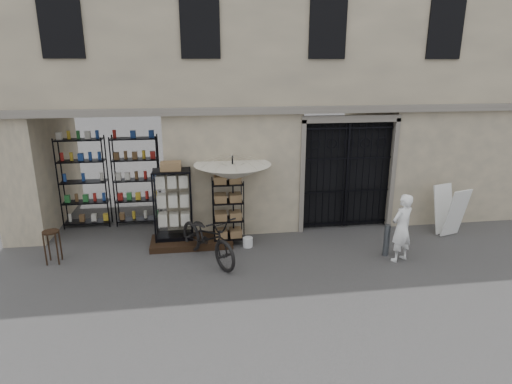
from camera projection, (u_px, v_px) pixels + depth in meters
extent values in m
plane|color=black|center=(300.00, 266.00, 9.56)|extent=(80.00, 80.00, 0.00)
cube|color=tan|center=(271.00, 58.00, 12.05)|extent=(14.00, 4.00, 9.00)
cube|color=black|center=(108.00, 177.00, 11.16)|extent=(3.00, 1.70, 3.00)
cube|color=black|center=(111.00, 181.00, 11.70)|extent=(2.70, 0.50, 2.50)
cube|color=black|center=(345.00, 173.00, 11.53)|extent=(2.50, 0.06, 3.00)
cube|color=black|center=(347.00, 177.00, 11.39)|extent=(0.05, 0.05, 2.80)
cube|color=black|center=(192.00, 242.00, 10.67)|extent=(2.00, 0.90, 0.15)
cube|color=black|center=(175.00, 236.00, 10.72)|extent=(0.97, 0.71, 0.10)
cube|color=silver|center=(170.00, 208.00, 10.22)|extent=(0.80, 0.19, 1.63)
cube|color=silver|center=(173.00, 208.00, 10.51)|extent=(0.81, 0.54, 1.36)
cube|color=olive|center=(171.00, 168.00, 10.22)|extent=(0.56, 0.47, 0.19)
cube|color=black|center=(228.00, 211.00, 10.58)|extent=(0.87, 0.77, 1.66)
cube|color=olive|center=(228.00, 213.00, 10.60)|extent=(0.74, 0.63, 1.25)
cylinder|color=black|center=(233.00, 200.00, 10.58)|extent=(0.04, 0.04, 2.22)
imported|color=silver|center=(233.00, 168.00, 10.35)|extent=(1.83, 1.86, 1.50)
cylinder|color=silver|center=(248.00, 242.00, 10.54)|extent=(0.31, 0.31, 0.24)
imported|color=black|center=(208.00, 260.00, 9.86)|extent=(1.21, 1.35, 2.14)
cylinder|color=black|center=(51.00, 232.00, 9.52)|extent=(0.47, 0.47, 0.04)
cube|color=black|center=(53.00, 247.00, 9.63)|extent=(0.36, 0.36, 0.75)
cylinder|color=#565C63|center=(387.00, 240.00, 9.99)|extent=(0.18, 0.18, 0.77)
imported|color=white|center=(398.00, 260.00, 9.85)|extent=(1.16, 1.69, 0.38)
cube|color=silver|center=(456.00, 213.00, 10.97)|extent=(0.67, 0.46, 1.28)
cube|color=silver|center=(444.00, 209.00, 11.31)|extent=(0.67, 0.46, 1.28)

